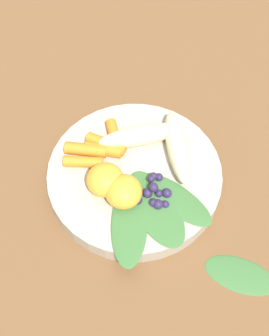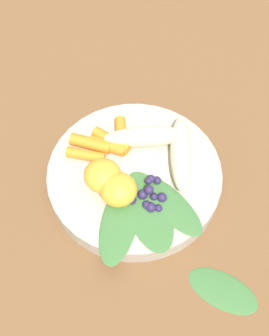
% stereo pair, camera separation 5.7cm
% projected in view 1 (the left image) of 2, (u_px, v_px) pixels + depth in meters
% --- Properties ---
extents(ground_plane, '(2.40, 2.40, 0.00)m').
position_uv_depth(ground_plane, '(135.00, 182.00, 0.70)').
color(ground_plane, brown).
extents(bowl, '(0.26, 0.26, 0.03)m').
position_uv_depth(bowl, '(135.00, 177.00, 0.69)').
color(bowl, '#B2AD9E').
rests_on(bowl, ground_plane).
extents(banana_peeled_left, '(0.13, 0.05, 0.03)m').
position_uv_depth(banana_peeled_left, '(141.00, 135.00, 0.69)').
color(banana_peeled_left, beige).
rests_on(banana_peeled_left, bowl).
extents(banana_peeled_right, '(0.04, 0.13, 0.03)m').
position_uv_depth(banana_peeled_right, '(177.00, 147.00, 0.68)').
color(banana_peeled_right, beige).
rests_on(banana_peeled_right, bowl).
extents(orange_segment_near, '(0.05, 0.05, 0.04)m').
position_uv_depth(orange_segment_near, '(124.00, 192.00, 0.64)').
color(orange_segment_near, '#F4A833').
rests_on(orange_segment_near, bowl).
extents(orange_segment_far, '(0.05, 0.05, 0.04)m').
position_uv_depth(orange_segment_far, '(105.00, 180.00, 0.65)').
color(orange_segment_far, '#F4A833').
rests_on(orange_segment_far, bowl).
extents(carrot_front, '(0.02, 0.05, 0.02)m').
position_uv_depth(carrot_front, '(114.00, 135.00, 0.70)').
color(carrot_front, orange).
rests_on(carrot_front, bowl).
extents(carrot_mid_left, '(0.06, 0.05, 0.02)m').
position_uv_depth(carrot_mid_left, '(106.00, 144.00, 0.69)').
color(carrot_mid_left, orange).
rests_on(carrot_mid_left, bowl).
extents(carrot_mid_right, '(0.06, 0.03, 0.02)m').
position_uv_depth(carrot_mid_right, '(103.00, 150.00, 0.69)').
color(carrot_mid_right, orange).
rests_on(carrot_mid_right, bowl).
extents(carrot_rear, '(0.06, 0.03, 0.02)m').
position_uv_depth(carrot_rear, '(86.00, 150.00, 0.69)').
color(carrot_rear, orange).
rests_on(carrot_rear, bowl).
extents(carrot_small, '(0.06, 0.02, 0.02)m').
position_uv_depth(carrot_small, '(83.00, 162.00, 0.68)').
color(carrot_small, orange).
rests_on(carrot_small, bowl).
extents(blueberry_pile, '(0.05, 0.06, 0.02)m').
position_uv_depth(blueberry_pile, '(153.00, 193.00, 0.65)').
color(blueberry_pile, '#2D234C').
rests_on(blueberry_pile, bowl).
extents(kale_leaf_left, '(0.06, 0.14, 0.01)m').
position_uv_depth(kale_leaf_left, '(129.00, 223.00, 0.63)').
color(kale_leaf_left, '#3D7038').
rests_on(kale_leaf_left, bowl).
extents(kale_leaf_right, '(0.10, 0.14, 0.01)m').
position_uv_depth(kale_leaf_right, '(155.00, 208.00, 0.64)').
color(kale_leaf_right, '#3D7038').
rests_on(kale_leaf_right, bowl).
extents(kale_leaf_rear, '(0.12, 0.12, 0.01)m').
position_uv_depth(kale_leaf_rear, '(176.00, 199.00, 0.65)').
color(kale_leaf_rear, '#3D7038').
rests_on(kale_leaf_rear, bowl).
extents(kale_leaf_stray, '(0.11, 0.09, 0.01)m').
position_uv_depth(kale_leaf_stray, '(240.00, 274.00, 0.62)').
color(kale_leaf_stray, '#3D7038').
rests_on(kale_leaf_stray, ground_plane).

